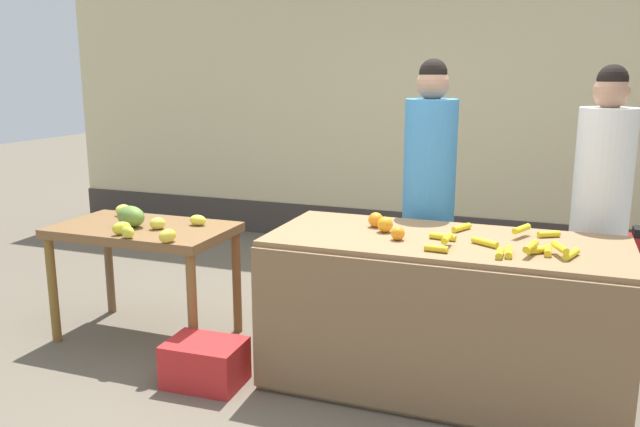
% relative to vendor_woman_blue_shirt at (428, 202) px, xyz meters
% --- Properties ---
extents(ground_plane, '(24.00, 24.00, 0.00)m').
position_rel_vendor_woman_blue_shirt_xyz_m(ground_plane, '(-0.31, -0.67, -0.94)').
color(ground_plane, '#665B4C').
extents(market_wall_back, '(8.71, 0.23, 3.46)m').
position_rel_vendor_woman_blue_shirt_xyz_m(market_wall_back, '(-0.31, 2.35, 0.76)').
color(market_wall_back, beige).
rests_on(market_wall_back, ground).
extents(fruit_stall_counter, '(1.96, 0.87, 0.88)m').
position_rel_vendor_woman_blue_shirt_xyz_m(fruit_stall_counter, '(0.23, -0.68, -0.50)').
color(fruit_stall_counter, olive).
rests_on(fruit_stall_counter, ground).
extents(side_table_wooden, '(1.17, 0.68, 0.78)m').
position_rel_vendor_woman_blue_shirt_xyz_m(side_table_wooden, '(-1.77, -0.67, -0.26)').
color(side_table_wooden, brown).
rests_on(side_table_wooden, ground).
extents(banana_bunch_pile, '(0.78, 0.62, 0.07)m').
position_rel_vendor_woman_blue_shirt_xyz_m(banana_bunch_pile, '(0.56, -0.75, -0.04)').
color(banana_bunch_pile, gold).
rests_on(banana_bunch_pile, fruit_stall_counter).
extents(orange_pile, '(0.28, 0.33, 0.09)m').
position_rel_vendor_woman_blue_shirt_xyz_m(orange_pile, '(-0.13, -0.64, -0.02)').
color(orange_pile, orange).
rests_on(orange_pile, fruit_stall_counter).
extents(mango_papaya_pile, '(0.83, 0.66, 0.14)m').
position_rel_vendor_woman_blue_shirt_xyz_m(mango_papaya_pile, '(-1.74, -0.74, -0.10)').
color(mango_papaya_pile, '#D9CA42').
rests_on(mango_papaya_pile, side_table_wooden).
extents(vendor_woman_blue_shirt, '(0.34, 0.34, 1.86)m').
position_rel_vendor_woman_blue_shirt_xyz_m(vendor_woman_blue_shirt, '(0.00, 0.00, 0.00)').
color(vendor_woman_blue_shirt, '#33333D').
rests_on(vendor_woman_blue_shirt, ground).
extents(vendor_woman_white_shirt, '(0.34, 0.34, 1.82)m').
position_rel_vendor_woman_blue_shirt_xyz_m(vendor_woman_white_shirt, '(1.05, 0.07, -0.02)').
color(vendor_woman_white_shirt, '#33333D').
rests_on(vendor_woman_white_shirt, ground).
extents(produce_crate, '(0.45, 0.34, 0.26)m').
position_rel_vendor_woman_blue_shirt_xyz_m(produce_crate, '(-1.05, -1.14, -0.81)').
color(produce_crate, red).
rests_on(produce_crate, ground).
extents(produce_sack, '(0.39, 0.43, 0.47)m').
position_rel_vendor_woman_blue_shirt_xyz_m(produce_sack, '(-0.94, 0.16, -0.71)').
color(produce_sack, maroon).
rests_on(produce_sack, ground).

